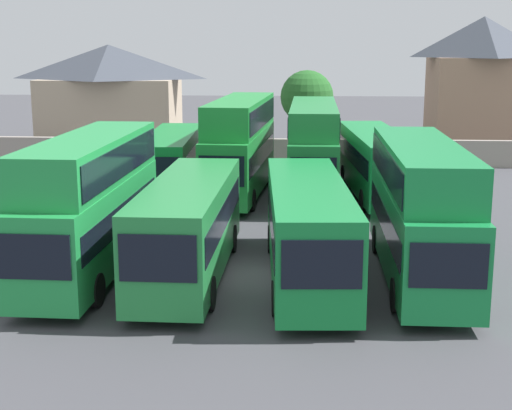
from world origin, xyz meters
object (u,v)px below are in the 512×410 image
house_terrace_left (110,94)px  tree_left_of_lot (307,97)px  bus_2 (189,223)px  bus_4 (420,204)px  bus_3 (308,226)px  bus_8 (376,160)px  bus_5 (172,160)px  bus_7 (313,145)px  bus_1 (90,198)px  house_terrace_centre (481,83)px  bus_6 (240,142)px

house_terrace_left → tree_left_of_lot: bearing=-24.7°
tree_left_of_lot → bus_2: bearing=-99.0°
bus_4 → tree_left_of_lot: bearing=-171.5°
bus_3 → bus_4: bearing=92.2°
bus_8 → house_terrace_left: 27.58m
bus_3 → bus_5: (-7.25, 14.59, -0.06)m
bus_4 → bus_7: bearing=-165.8°
bus_2 → bus_7: bearing=163.4°
bus_1 → bus_5: size_ratio=1.03×
house_terrace_centre → bus_8: bearing=-117.4°
bus_7 → bus_8: bus_7 is taller
bus_7 → house_terrace_centre: (12.92, 18.58, 2.31)m
bus_4 → bus_8: 14.46m
bus_3 → bus_4: size_ratio=1.05×
bus_2 → bus_8: (7.94, 14.73, 0.01)m
bus_7 → bus_8: bearing=93.1°
house_terrace_centre → tree_left_of_lot: bearing=-155.3°
bus_5 → bus_7: size_ratio=0.91×
bus_1 → bus_2: bearing=87.6°
house_terrace_left → tree_left_of_lot: (15.66, -7.21, 0.35)m
bus_6 → house_terrace_centre: (16.83, 18.84, 2.17)m
tree_left_of_lot → bus_4: bearing=-81.9°
bus_4 → tree_left_of_lot: tree_left_of_lot is taller
bus_7 → bus_4: bearing=14.6°
bus_1 → bus_6: bus_6 is taller
bus_1 → bus_6: size_ratio=0.97×
bus_4 → house_terrace_left: bearing=-149.8°
bus_5 → house_terrace_centre: size_ratio=1.06×
bus_8 → bus_3: bearing=-18.6°
bus_6 → bus_8: bus_6 is taller
bus_2 → house_terrace_left: size_ratio=0.98×
bus_2 → bus_4: 8.14m
house_terrace_centre → tree_left_of_lot: (-13.20, -6.06, -0.71)m
bus_5 → house_terrace_left: bearing=-159.6°
bus_2 → bus_6: 14.38m
house_terrace_centre → bus_5: bearing=-137.7°
house_terrace_left → bus_3: bearing=-65.7°
bus_8 → house_terrace_left: (-19.30, 19.59, 2.06)m
bus_4 → house_terrace_left: size_ratio=0.99×
tree_left_of_lot → bus_5: bearing=-120.2°
bus_7 → tree_left_of_lot: 12.63m
bus_1 → bus_2: bus_1 is taller
bus_7 → house_terrace_left: (-15.94, 19.73, 1.25)m
bus_7 → bus_1: bearing=-28.8°
bus_4 → bus_7: size_ratio=0.94×
bus_1 → house_terrace_left: 34.98m
bus_6 → house_terrace_left: 23.35m
bus_5 → bus_8: size_ratio=0.88×
bus_4 → house_terrace_centre: bearing=164.4°
bus_8 → bus_2: bearing=-32.7°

